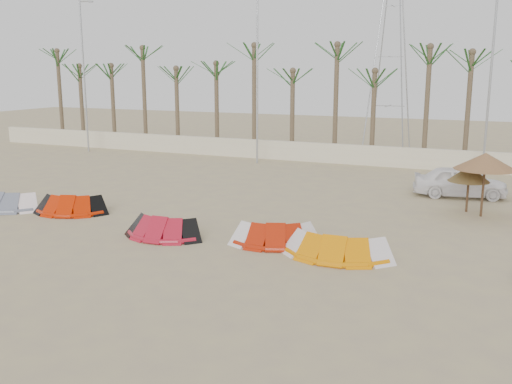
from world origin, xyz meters
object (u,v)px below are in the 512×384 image
at_px(parasol_mid, 469,174).
at_px(kite_red_mid, 166,226).
at_px(kite_grey, 7,199).
at_px(kite_orange, 339,244).
at_px(car, 460,182).
at_px(parasol_left, 485,161).
at_px(kite_red_left, 75,203).
at_px(kite_red_right, 279,232).

bearing_deg(parasol_mid, kite_red_mid, -139.86).
distance_m(kite_grey, kite_orange, 15.49).
relative_size(kite_grey, kite_orange, 0.99).
xyz_separation_m(kite_orange, car, (2.97, 11.16, 0.33)).
bearing_deg(parasol_left, kite_orange, -118.82).
distance_m(kite_orange, parasol_left, 8.78).
height_order(kite_red_left, kite_orange, same).
distance_m(kite_grey, kite_red_mid, 9.01).
xyz_separation_m(kite_red_left, parasol_left, (16.26, 6.32, 1.95)).
xyz_separation_m(kite_red_right, parasol_mid, (5.87, 7.59, 1.29)).
bearing_deg(kite_red_left, parasol_left, 21.25).
bearing_deg(parasol_left, kite_red_mid, -143.59).
height_order(kite_grey, kite_red_left, same).
height_order(parasol_mid, car, parasol_mid).
height_order(kite_grey, car, car).
distance_m(kite_red_mid, kite_red_right, 4.25).
height_order(kite_grey, kite_red_right, same).
relative_size(kite_red_left, kite_orange, 0.95).
xyz_separation_m(kite_red_left, car, (15.11, 9.97, 0.33)).
distance_m(kite_red_left, car, 18.10).
bearing_deg(kite_red_right, kite_red_left, 176.10).
relative_size(kite_red_mid, car, 0.70).
bearing_deg(car, kite_orange, 154.76).
xyz_separation_m(kite_red_left, parasol_mid, (15.64, 6.93, 1.29)).
height_order(kite_red_mid, kite_orange, same).
bearing_deg(car, kite_red_right, 143.07).
height_order(kite_red_right, parasol_mid, parasol_mid).
bearing_deg(kite_red_left, kite_orange, -5.56).
bearing_deg(parasol_left, parasol_mid, 135.90).
xyz_separation_m(kite_red_mid, kite_orange, (6.52, 0.35, 0.00)).
relative_size(kite_red_mid, parasol_left, 1.12).
distance_m(kite_orange, car, 11.55).
xyz_separation_m(kite_red_right, car, (5.33, 10.64, 0.33)).
bearing_deg(kite_red_mid, kite_red_right, 11.73).
distance_m(kite_red_right, kite_orange, 2.41).
height_order(kite_grey, parasol_mid, parasol_mid).
bearing_deg(kite_red_right, parasol_mid, 52.30).
distance_m(kite_red_right, car, 11.91).
bearing_deg(kite_orange, car, 75.07).
xyz_separation_m(kite_red_mid, parasol_left, (10.65, 7.85, 1.95)).
height_order(kite_red_left, kite_red_right, same).
bearing_deg(kite_orange, kite_grey, 177.78).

